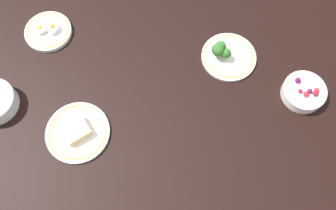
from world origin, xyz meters
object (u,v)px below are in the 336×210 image
plate_sandwich (77,132)px  plate_broccoli (227,55)px  plate_eggs (48,31)px  bowl_berries (304,92)px

plate_sandwich → plate_broccoli: size_ratio=1.08×
plate_eggs → plate_broccoli: bearing=-12.6°
plate_sandwich → plate_broccoli: 57.80cm
plate_sandwich → plate_eggs: plate_eggs is taller
bowl_berries → plate_eggs: bowl_berries is taller
bowl_berries → plate_broccoli: size_ratio=0.75×
bowl_berries → plate_broccoli: 29.02cm
plate_broccoli → plate_eggs: bearing=167.4°
plate_sandwich → plate_eggs: (-12.06, 39.59, 0.12)cm
plate_eggs → plate_sandwich: bearing=-73.1°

